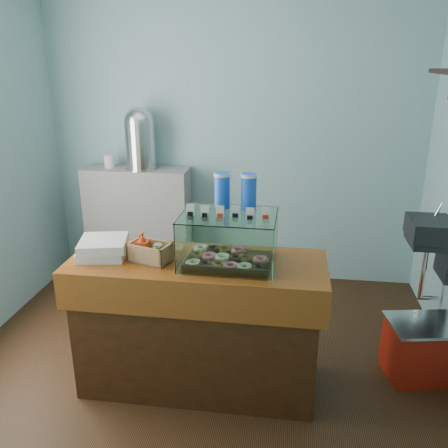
% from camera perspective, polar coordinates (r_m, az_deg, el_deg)
% --- Properties ---
extents(ground, '(3.50, 3.50, 0.00)m').
position_cam_1_polar(ground, '(3.61, -2.18, -15.97)').
color(ground, black).
rests_on(ground, ground).
extents(room_shell, '(3.54, 3.04, 2.82)m').
position_cam_1_polar(room_shell, '(2.97, -2.08, 11.97)').
color(room_shell, '#80B2BB').
rests_on(room_shell, ground).
extents(counter, '(1.60, 0.60, 0.90)m').
position_cam_1_polar(counter, '(3.15, -3.13, -11.83)').
color(counter, '#46200D').
rests_on(counter, ground).
extents(back_shelf, '(1.00, 0.32, 1.10)m').
position_cam_1_polar(back_shelf, '(4.71, -10.20, 0.06)').
color(back_shelf, gray).
rests_on(back_shelf, ground).
extents(display_case, '(0.58, 0.43, 0.53)m').
position_cam_1_polar(display_case, '(2.87, 0.61, -1.50)').
color(display_case, '#371D10').
rests_on(display_case, counter).
extents(condiment_crate, '(0.28, 0.22, 0.18)m').
position_cam_1_polar(condiment_crate, '(2.95, -9.04, -3.24)').
color(condiment_crate, '#A27751').
rests_on(condiment_crate, counter).
extents(pastry_boxes, '(0.35, 0.34, 0.11)m').
position_cam_1_polar(pastry_boxes, '(3.08, -14.33, -2.76)').
color(pastry_boxes, silver).
rests_on(pastry_boxes, counter).
extents(coffee_urn, '(0.31, 0.31, 0.57)m').
position_cam_1_polar(coffee_urn, '(4.48, -10.08, 10.28)').
color(coffee_urn, silver).
rests_on(coffee_urn, back_shelf).
extents(red_cooler, '(0.53, 0.44, 0.41)m').
position_cam_1_polar(red_cooler, '(3.61, 22.67, -13.74)').
color(red_cooler, '#AF1C0E').
rests_on(red_cooler, ground).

